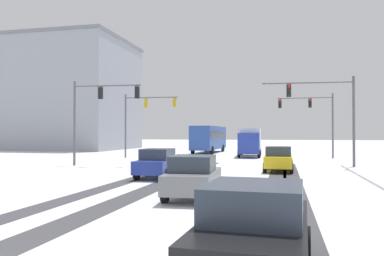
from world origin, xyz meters
The scene contains 15 objects.
wheel_track_left_lane centered at (-2.42, 13.32, 0.00)m, with size 0.98×29.31×0.01m, color #424247.
wheel_track_right_lane centered at (5.89, 13.32, 0.00)m, with size 0.92×29.31×0.01m, color #424247.
wheel_track_center centered at (5.12, 13.32, 0.00)m, with size 0.98×29.31×0.01m, color #424247.
wheel_track_oncoming centered at (-0.31, 13.32, 0.00)m, with size 1.11×29.31×0.01m, color #424247.
traffic_signal_far_left centered at (-8.39, 32.76, 4.62)m, with size 5.49×0.61×6.50m.
traffic_signal_near_left centered at (-8.43, 22.78, 4.61)m, with size 5.37×0.67×6.50m.
traffic_signal_far_right centered at (8.38, 36.71, 4.62)m, with size 5.52×0.50×6.50m.
traffic_signal_near_right centered at (8.49, 24.52, 4.45)m, with size 6.42×0.65×6.50m.
car_yellow_cab_lead centered at (5.13, 21.39, 0.82)m, with size 1.87×4.12×1.62m.
car_blue_second centered at (-1.37, 16.19, 0.82)m, with size 1.90×4.14×1.62m.
car_grey_third centered at (2.09, 9.97, 0.82)m, with size 2.00×4.19×1.62m.
car_black_fourth centered at (4.98, 2.14, 0.82)m, with size 1.99×4.18×1.62m.
bus_oncoming centered at (-3.91, 45.04, 1.99)m, with size 2.89×11.06×3.38m.
box_truck_delivery centered at (1.94, 37.69, 1.63)m, with size 2.53×7.48×3.02m.
office_building_far_left_block centered at (-30.56, 51.49, 8.57)m, with size 24.25×16.81×17.13m.
Camera 1 is at (5.45, -4.59, 2.46)m, focal length 36.55 mm.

